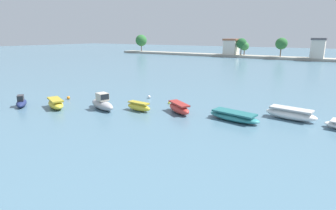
# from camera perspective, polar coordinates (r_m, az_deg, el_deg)

# --- Properties ---
(moored_boat_1) EXTENTS (3.46, 2.88, 1.42)m
(moored_boat_1) POSITION_cam_1_polar(r_m,az_deg,el_deg) (37.26, -28.66, 0.50)
(moored_boat_1) COLOR navy
(moored_boat_1) RESTS_ON ground
(moored_boat_2) EXTENTS (4.14, 2.86, 1.14)m
(moored_boat_2) POSITION_cam_1_polar(r_m,az_deg,el_deg) (34.50, -22.72, 0.26)
(moored_boat_2) COLOR yellow
(moored_boat_2) RESTS_ON ground
(moored_boat_3) EXTENTS (4.82, 2.75, 1.96)m
(moored_boat_3) POSITION_cam_1_polar(r_m,az_deg,el_deg) (32.26, -13.76, 0.33)
(moored_boat_3) COLOR #9E9EA3
(moored_boat_3) RESTS_ON ground
(moored_boat_4) EXTENTS (3.35, 1.16, 1.02)m
(moored_boat_4) POSITION_cam_1_polar(r_m,az_deg,el_deg) (30.91, -6.24, -0.35)
(moored_boat_4) COLOR yellow
(moored_boat_4) RESTS_ON ground
(moored_boat_5) EXTENTS (4.09, 3.23, 1.16)m
(moored_boat_5) POSITION_cam_1_polar(r_m,az_deg,el_deg) (29.89, 2.34, -0.65)
(moored_boat_5) COLOR #C63833
(moored_boat_5) RESTS_ON ground
(moored_boat_6) EXTENTS (5.64, 2.69, 0.92)m
(moored_boat_6) POSITION_cam_1_polar(r_m,az_deg,el_deg) (28.05, 13.80, -2.35)
(moored_boat_6) COLOR teal
(moored_boat_6) RESTS_ON ground
(moored_boat_7) EXTENTS (5.23, 2.34, 1.17)m
(moored_boat_7) POSITION_cam_1_polar(r_m,az_deg,el_deg) (30.37, 24.57, -1.74)
(moored_boat_7) COLOR white
(moored_boat_7) RESTS_ON ground
(mooring_buoy_0) EXTENTS (0.43, 0.43, 0.43)m
(mooring_buoy_0) POSITION_cam_1_polar(r_m,az_deg,el_deg) (38.74, -20.37, 1.45)
(mooring_buoy_0) COLOR orange
(mooring_buoy_0) RESTS_ON ground
(mooring_buoy_1) EXTENTS (0.42, 0.42, 0.42)m
(mooring_buoy_1) POSITION_cam_1_polar(r_m,az_deg,el_deg) (37.01, -4.04, 1.75)
(mooring_buoy_1) COLOR white
(mooring_buoy_1) RESTS_ON ground
(mooring_buoy_3) EXTENTS (0.30, 0.30, 0.30)m
(mooring_buoy_3) POSITION_cam_1_polar(r_m,az_deg,el_deg) (33.89, 0.25, 0.49)
(mooring_buoy_3) COLOR yellow
(mooring_buoy_3) RESTS_ON ground
(distant_shoreline) EXTENTS (126.73, 7.16, 8.69)m
(distant_shoreline) POSITION_cam_1_polar(r_m,az_deg,el_deg) (108.79, 19.06, 10.83)
(distant_shoreline) COLOR #9E998C
(distant_shoreline) RESTS_ON ground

